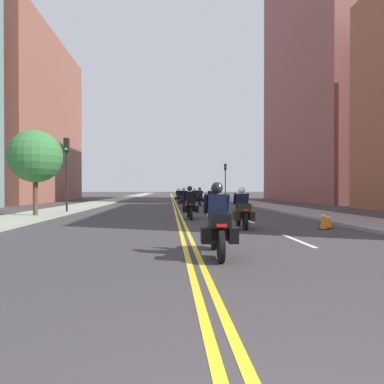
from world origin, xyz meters
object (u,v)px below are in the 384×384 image
object	(u,v)px
street_tree_0	(35,157)
traffic_cone_1	(328,219)
motorcycle_1	(242,211)
motorcycle_4	(184,199)
motorcycle_6	(179,197)
motorcycle_7	(195,196)
motorcycle_2	(190,205)
traffic_cone_0	(323,218)
motorcycle_3	(213,202)
traffic_light_far	(225,175)
traffic_light_near	(67,162)
motorcycle_5	(200,198)
motorcycle_0	(218,226)

from	to	relation	value
street_tree_0	traffic_cone_1	bearing A→B (deg)	-23.22
motorcycle_1	traffic_cone_1	world-z (taller)	motorcycle_1
motorcycle_4	motorcycle_6	world-z (taller)	motorcycle_4
motorcycle_7	traffic_cone_1	distance (m)	26.53
motorcycle_7	motorcycle_1	bearing A→B (deg)	-92.44
motorcycle_2	traffic_cone_0	world-z (taller)	motorcycle_2
motorcycle_4	motorcycle_3	bearing A→B (deg)	-70.02
motorcycle_2	motorcycle_4	world-z (taller)	motorcycle_4
motorcycle_1	motorcycle_7	size ratio (longest dim) A/B	0.89
motorcycle_3	traffic_cone_0	size ratio (longest dim) A/B	2.81
motorcycle_1	motorcycle_6	world-z (taller)	motorcycle_6
motorcycle_4	traffic_cone_0	distance (m)	14.49
traffic_cone_0	traffic_light_far	size ratio (longest dim) A/B	0.17
motorcycle_4	traffic_light_near	bearing A→B (deg)	-143.96
motorcycle_2	motorcycle_5	distance (m)	13.15
traffic_cone_0	motorcycle_6	bearing A→B (deg)	101.60
motorcycle_1	motorcycle_4	xyz separation A→B (m)	(-1.62, 13.24, 0.02)
motorcycle_2	traffic_light_far	world-z (taller)	traffic_light_far
motorcycle_3	motorcycle_4	distance (m)	4.87
traffic_light_near	motorcycle_1	bearing A→B (deg)	-42.17
traffic_light_far	street_tree_0	bearing A→B (deg)	-119.96
motorcycle_7	traffic_cone_0	xyz separation A→B (m)	(2.69, -26.71, -0.25)
motorcycle_2	motorcycle_5	xyz separation A→B (m)	(1.69, 13.04, -0.00)
traffic_cone_0	street_tree_0	distance (m)	14.11
motorcycle_1	motorcycle_3	distance (m)	8.66
motorcycle_4	traffic_light_far	xyz separation A→B (m)	(6.06, 16.54, 2.59)
motorcycle_5	motorcycle_7	world-z (taller)	motorcycle_5
motorcycle_7	motorcycle_5	bearing A→B (deg)	-93.42
traffic_cone_1	traffic_light_far	size ratio (longest dim) A/B	0.14
traffic_cone_0	street_tree_0	size ratio (longest dim) A/B	0.18
motorcycle_0	traffic_cone_0	size ratio (longest dim) A/B	2.69
motorcycle_2	motorcycle_6	size ratio (longest dim) A/B	0.94
motorcycle_5	traffic_cone_1	bearing A→B (deg)	-76.95
motorcycle_4	motorcycle_2	bearing A→B (deg)	-90.30
motorcycle_1	motorcycle_4	size ratio (longest dim) A/B	0.98
street_tree_0	motorcycle_6	bearing A→B (deg)	64.84
motorcycle_3	traffic_cone_0	distance (m)	9.62
motorcycle_1	motorcycle_2	size ratio (longest dim) A/B	0.98
traffic_light_far	motorcycle_5	bearing A→B (deg)	-109.45
traffic_cone_1	traffic_light_far	xyz separation A→B (m)	(1.19, 29.95, 2.94)
motorcycle_1	street_tree_0	xyz separation A→B (m)	(-9.63, 5.37, 2.50)
motorcycle_3	traffic_cone_0	world-z (taller)	motorcycle_3
motorcycle_5	traffic_light_near	size ratio (longest dim) A/B	0.47
motorcycle_5	motorcycle_6	world-z (taller)	motorcycle_5
traffic_cone_0	traffic_light_far	bearing A→B (deg)	87.06
motorcycle_1	motorcycle_0	bearing A→B (deg)	-106.26
motorcycle_3	traffic_cone_1	size ratio (longest dim) A/B	3.45
motorcycle_7	traffic_light_near	distance (m)	20.45
motorcycle_4	motorcycle_5	bearing A→B (deg)	67.96
motorcycle_0	motorcycle_7	distance (m)	31.31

